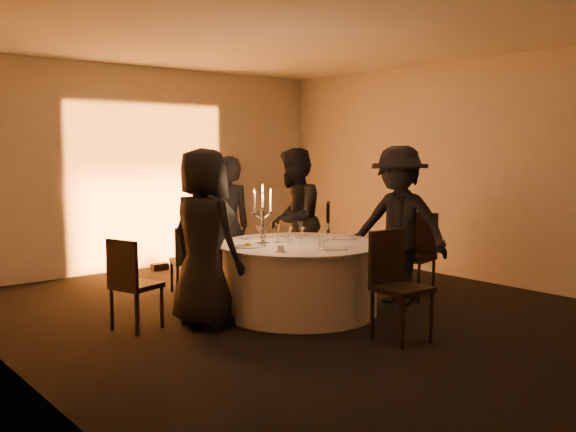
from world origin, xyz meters
TOP-DOWN VIEW (x-y plane):
  - floor at (0.00, 0.00)m, footprint 7.00×7.00m
  - ceiling at (0.00, 0.00)m, footprint 7.00×7.00m
  - wall_back at (0.00, 3.50)m, footprint 7.00×0.00m
  - wall_left at (-3.00, 0.00)m, footprint 0.00×7.00m
  - wall_right at (3.00, 0.00)m, footprint 0.00×7.00m
  - uplighter_fixture at (0.00, 3.20)m, footprint 0.25×0.12m
  - banquet_table at (0.00, 0.00)m, footprint 1.80×1.80m
  - chair_left at (-1.74, 0.51)m, footprint 0.51×0.50m
  - chair_back_left at (-0.48, 1.55)m, footprint 0.46×0.46m
  - chair_back_right at (1.34, 1.16)m, footprint 0.66×0.66m
  - chair_right at (1.57, -0.31)m, footprint 0.54×0.54m
  - chair_front at (0.07, -1.30)m, footprint 0.47×0.47m
  - guest_left at (-1.09, 0.20)m, footprint 0.72×0.97m
  - guest_back_left at (-0.20, 1.12)m, footprint 0.68×0.51m
  - guest_back_right at (0.68, 0.92)m, footprint 1.11×1.07m
  - guest_right at (1.17, -0.39)m, footprint 1.01×1.33m
  - plate_left at (-0.60, 0.13)m, footprint 0.36×0.29m
  - plate_back_left at (-0.14, 0.58)m, footprint 0.35×0.28m
  - plate_back_right at (0.30, 0.44)m, footprint 0.36×0.27m
  - plate_right at (0.63, -0.06)m, footprint 0.36×0.28m
  - plate_front at (0.01, -0.55)m, footprint 0.36×0.26m
  - coffee_cup at (-0.52, -0.33)m, footprint 0.11×0.11m
  - candelabra at (-0.36, 0.18)m, footprint 0.27×0.13m
  - wine_glass_a at (-0.44, 0.05)m, footprint 0.07×0.07m
  - wine_glass_b at (0.38, -0.03)m, footprint 0.07×0.07m
  - wine_glass_c at (-0.37, 0.26)m, footprint 0.07×0.07m
  - wine_glass_d at (-0.05, -0.08)m, footprint 0.07×0.07m
  - wine_glass_e at (-0.17, -0.03)m, footprint 0.07×0.07m
  - wine_glass_f at (-0.17, 0.18)m, footprint 0.07×0.07m
  - wine_glass_g at (0.24, 0.27)m, footprint 0.07×0.07m
  - wine_glass_h at (0.28, -0.12)m, footprint 0.07×0.07m
  - tumbler_a at (-0.32, -0.22)m, footprint 0.07×0.07m
  - tumbler_b at (0.02, -0.33)m, footprint 0.07×0.07m
  - tumbler_c at (-0.03, 0.12)m, footprint 0.07×0.07m

SIDE VIEW (x-z plane):
  - floor at x=0.00m, z-range 0.00..0.00m
  - uplighter_fixture at x=0.00m, z-range 0.00..0.10m
  - banquet_table at x=0.00m, z-range 0.00..0.77m
  - chair_back_left at x=-0.48m, z-range 0.05..0.89m
  - chair_left at x=-1.74m, z-range 0.06..0.97m
  - chair_right at x=1.57m, z-range 0.07..1.09m
  - chair_front at x=0.07m, z-range 0.07..1.09m
  - chair_back_right at x=1.34m, z-range 0.07..1.14m
  - plate_front at x=0.01m, z-range 0.77..0.78m
  - plate_back_right at x=0.30m, z-range 0.77..0.78m
  - plate_back_left at x=-0.14m, z-range 0.77..0.78m
  - plate_right at x=0.63m, z-range 0.77..0.78m
  - plate_left at x=-0.60m, z-range 0.74..0.83m
  - coffee_cup at x=-0.52m, z-range 0.77..0.83m
  - tumbler_a at x=-0.32m, z-range 0.77..0.86m
  - tumbler_b at x=0.02m, z-range 0.77..0.86m
  - tumbler_c at x=-0.03m, z-range 0.77..0.86m
  - guest_back_left at x=-0.20m, z-range 0.00..1.70m
  - guest_left at x=-1.09m, z-range 0.00..1.80m
  - guest_back_right at x=0.68m, z-range 0.00..1.80m
  - wine_glass_a at x=-0.44m, z-range 0.81..1.00m
  - wine_glass_b at x=0.38m, z-range 0.81..1.00m
  - wine_glass_c at x=-0.37m, z-range 0.81..1.00m
  - wine_glass_d at x=-0.05m, z-range 0.81..1.00m
  - wine_glass_e at x=-0.17m, z-range 0.81..1.00m
  - wine_glass_f at x=-0.17m, z-range 0.81..1.00m
  - wine_glass_g at x=0.24m, z-range 0.81..1.00m
  - wine_glass_h at x=0.28m, z-range 0.81..1.00m
  - guest_right at x=1.17m, z-range 0.00..1.83m
  - candelabra at x=-0.36m, z-range 0.67..1.32m
  - wall_back at x=0.00m, z-range -2.00..5.00m
  - wall_left at x=-3.00m, z-range -2.00..5.00m
  - wall_right at x=3.00m, z-range -2.00..5.00m
  - ceiling at x=0.00m, z-range 3.00..3.00m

